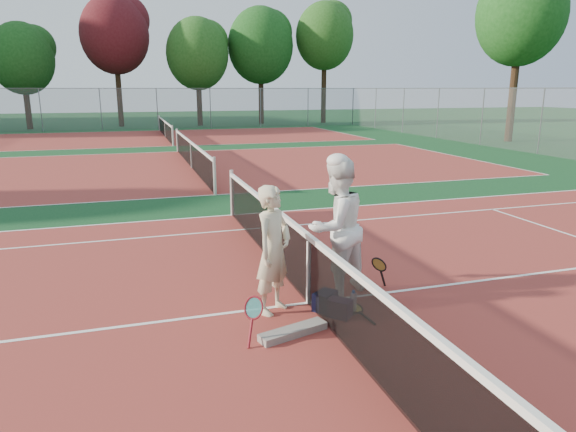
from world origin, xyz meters
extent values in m
plane|color=#103A1B|center=(0.00, 0.00, 0.00)|extent=(130.00, 130.00, 0.00)
cube|color=maroon|center=(0.00, 0.00, 0.00)|extent=(23.77, 10.97, 0.01)
cube|color=maroon|center=(0.00, 13.50, 0.00)|extent=(23.77, 10.97, 0.01)
cube|color=maroon|center=(0.00, 27.00, 0.00)|extent=(23.77, 10.97, 0.01)
imported|color=beige|center=(-0.54, -0.11, 0.88)|extent=(0.76, 0.74, 1.76)
imported|color=white|center=(0.51, 0.26, 1.01)|extent=(1.20, 1.08, 2.02)
cube|color=black|center=(0.14, -0.28, 0.13)|extent=(0.40, 0.38, 0.26)
cube|color=black|center=(0.25, -0.55, 0.12)|extent=(0.36, 0.37, 0.25)
cube|color=slate|center=(-0.51, -0.87, 0.05)|extent=(0.93, 0.45, 0.10)
cylinder|color=#ADC1DC|center=(0.46, -0.52, 0.15)|extent=(0.09, 0.09, 0.30)
cylinder|color=#382314|center=(-9.27, 36.86, 2.05)|extent=(0.44, 0.44, 4.10)
ellipsoid|color=#124012|center=(-9.27, 36.86, 5.12)|extent=(4.54, 4.54, 5.22)
cylinder|color=#382314|center=(-2.67, 37.80, 2.82)|extent=(0.44, 0.44, 5.64)
ellipsoid|color=#480F14|center=(-2.67, 37.80, 7.05)|extent=(5.25, 5.25, 6.03)
cylinder|color=#382314|center=(3.56, 36.92, 2.28)|extent=(0.44, 0.44, 4.56)
ellipsoid|color=#1D4D16|center=(3.56, 36.92, 5.69)|extent=(4.98, 4.98, 5.73)
cylinder|color=#382314|center=(8.99, 37.67, 2.60)|extent=(0.44, 0.44, 5.20)
ellipsoid|color=#134414|center=(8.99, 37.67, 6.51)|extent=(5.52, 5.52, 6.35)
cylinder|color=#382314|center=(14.63, 37.32, 2.96)|extent=(0.44, 0.44, 5.92)
ellipsoid|color=#1D4C15|center=(14.63, 37.32, 7.40)|extent=(5.01, 5.01, 5.76)
cylinder|color=#382314|center=(18.83, 18.41, 2.77)|extent=(0.44, 0.44, 5.53)
ellipsoid|color=#154915|center=(18.83, 18.41, 6.92)|extent=(4.80, 4.80, 5.52)
camera|label=1|loc=(-2.30, -6.41, 2.97)|focal=32.00mm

